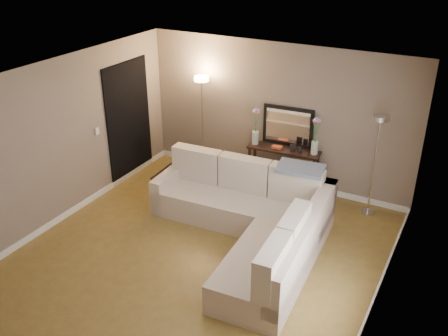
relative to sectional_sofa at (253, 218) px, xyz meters
The scene contains 22 objects.
floor 1.02m from the sectional_sofa, 121.22° to the right, with size 5.00×5.50×0.01m, color olive.
ceiling 2.43m from the sectional_sofa, 121.22° to the right, with size 5.00×5.50×0.01m, color white.
wall_back 2.22m from the sectional_sofa, 104.12° to the left, with size 5.00×0.02×2.60m, color gray.
wall_front 3.72m from the sectional_sofa, 97.83° to the right, with size 5.00×0.02×2.60m, color gray.
wall_left 3.24m from the sectional_sofa, 164.90° to the right, with size 0.02×5.50×2.60m, color gray.
wall_right 2.37m from the sectional_sofa, 21.85° to the right, with size 0.02×5.50×2.60m, color gray.
baseboard_back 2.01m from the sectional_sofa, 104.30° to the left, with size 5.00×0.03×0.10m, color white.
baseboard_left 3.10m from the sectional_sofa, 164.78° to the right, with size 0.03×5.50×0.10m, color white.
baseboard_right 2.18m from the sectional_sofa, 22.10° to the right, with size 0.03×5.50×0.10m, color white.
doorway 3.19m from the sectional_sofa, 163.32° to the left, with size 0.02×1.20×2.20m, color black.
switch_plate 3.08m from the sectional_sofa, behind, with size 0.02×0.08×0.12m, color white.
sectional_sofa is the anchor object (origin of this frame).
throw_blanket 1.06m from the sectional_sofa, 58.64° to the left, with size 0.72×0.41×0.05m, color slate.
console_table 1.75m from the sectional_sofa, 100.04° to the left, with size 1.31×0.44×0.79m.
leaning_mirror 2.06m from the sectional_sofa, 97.12° to the left, with size 0.91×0.11×0.71m.
table_decor 1.76m from the sectional_sofa, 97.60° to the left, with size 0.55×0.13×0.13m.
flower_vase_left 1.98m from the sectional_sofa, 114.49° to the left, with size 0.15×0.13×0.68m.
flower_vase_right 1.93m from the sectional_sofa, 79.74° to the left, with size 0.15×0.13×0.68m.
floor_lamp_lit 2.72m from the sectional_sofa, 137.82° to the left, with size 0.27×0.27×1.88m.
floor_lamp_unlit 2.28m from the sectional_sofa, 49.54° to the left, with size 0.28×0.28×1.73m.
charcoal_rug 2.42m from the sectional_sofa, 145.73° to the left, with size 1.23×0.92×0.02m, color black.
black_bag 2.52m from the sectional_sofa, 150.49° to the left, with size 0.35×0.25×0.23m, color black.
Camera 1 is at (3.17, -5.06, 4.36)m, focal length 40.00 mm.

